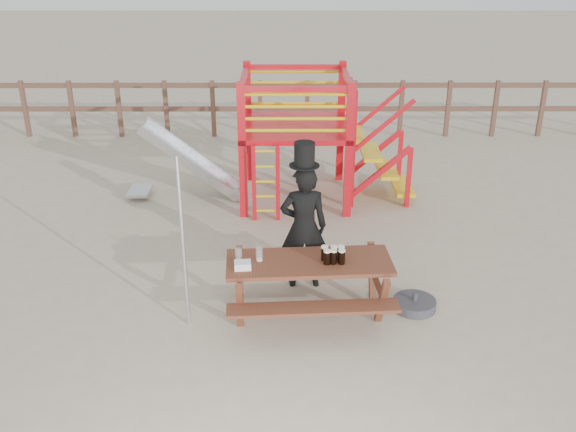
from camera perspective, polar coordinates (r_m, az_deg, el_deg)
name	(u,v)px	position (r m, az deg, el deg)	size (l,w,h in m)	color
ground	(281,314)	(7.58, -0.60, -8.69)	(60.00, 60.00, 0.00)	#B8AB8F
back_fence	(284,103)	(13.78, -0.39, 10.04)	(15.09, 0.09, 1.20)	brown
playground_fort	(290,135)	(10.40, 0.21, 7.21)	(4.71, 1.84, 2.10)	red
picnic_table	(309,281)	(7.32, 1.86, -5.83)	(1.93, 1.39, 0.72)	brown
man_with_hat	(304,224)	(7.78, 1.41, -0.71)	(0.60, 0.42, 1.87)	black
metal_pole	(183,245)	(6.99, -9.31, -2.56)	(0.04, 0.04, 2.01)	#B2B2B7
parasol_base	(414,304)	(7.79, 11.17, -7.69)	(0.50, 0.50, 0.21)	#38383D
paper_bag	(243,265)	(7.03, -4.06, -4.39)	(0.18, 0.14, 0.08)	white
stout_pints	(334,255)	(7.15, 4.07, -3.46)	(0.26, 0.18, 0.17)	black
empty_glasses	(249,255)	(7.17, -3.49, -3.50)	(0.31, 0.09, 0.15)	silver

